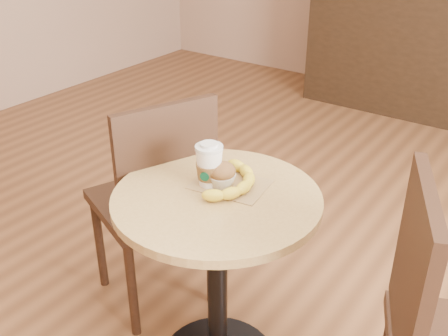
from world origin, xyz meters
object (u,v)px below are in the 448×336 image
object	(u,v)px
chair_left	(157,198)
muffin	(222,175)
coffee_cup	(209,167)
banana	(232,182)
cafe_table	(217,253)

from	to	relation	value
chair_left	muffin	distance (m)	0.47
chair_left	coffee_cup	world-z (taller)	chair_left
chair_left	muffin	xyz separation A→B (m)	(0.38, -0.09, 0.27)
muffin	banana	world-z (taller)	muffin
muffin	coffee_cup	bearing A→B (deg)	-159.71
cafe_table	coffee_cup	xyz separation A→B (m)	(-0.06, 0.04, 0.30)
muffin	banana	bearing A→B (deg)	19.74
cafe_table	banana	bearing A→B (deg)	79.35
cafe_table	muffin	xyz separation A→B (m)	(-0.02, 0.05, 0.27)
cafe_table	muffin	size ratio (longest dim) A/B	7.98
coffee_cup	muffin	xyz separation A→B (m)	(0.04, 0.01, -0.02)
cafe_table	banana	xyz separation A→B (m)	(0.01, 0.07, 0.25)
coffee_cup	banana	bearing A→B (deg)	4.08
coffee_cup	cafe_table	bearing A→B (deg)	-50.53
cafe_table	coffee_cup	world-z (taller)	coffee_cup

